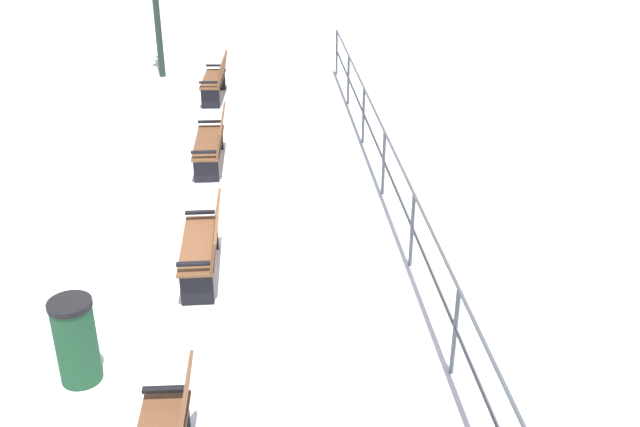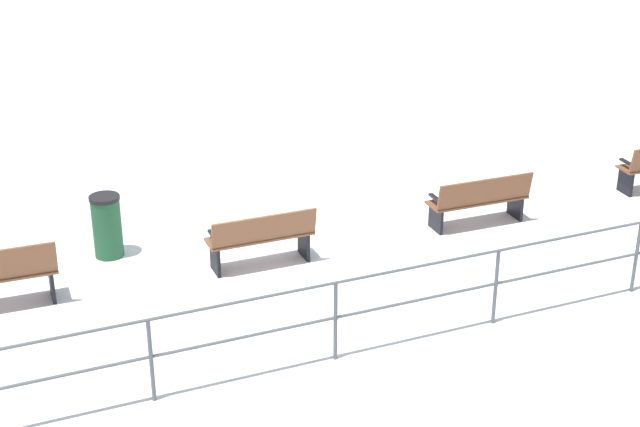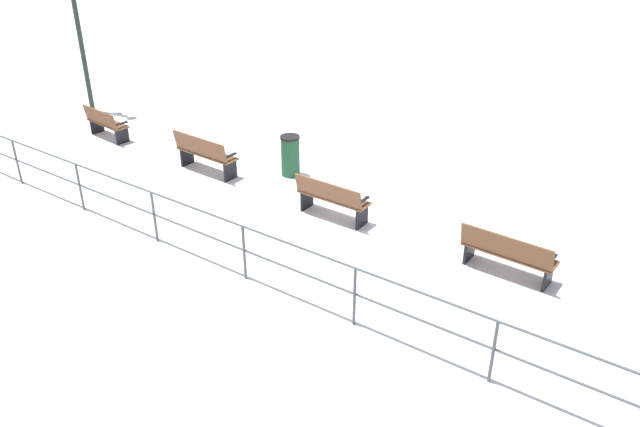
% 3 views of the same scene
% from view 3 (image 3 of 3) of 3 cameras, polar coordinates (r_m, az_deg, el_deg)
% --- Properties ---
extents(ground_plane, '(80.00, 80.00, 0.00)m').
position_cam_3_polar(ground_plane, '(13.56, 1.46, -0.13)').
color(ground_plane, white).
rests_on(ground_plane, ground).
extents(bench_second, '(0.56, 1.68, 0.88)m').
position_cam_3_polar(bench_second, '(11.84, 16.24, -3.36)').
color(bench_second, brown).
rests_on(bench_second, ground).
extents(bench_third, '(0.52, 1.59, 0.89)m').
position_cam_3_polar(bench_third, '(13.20, 1.04, 1.39)').
color(bench_third, brown).
rests_on(bench_third, ground).
extents(bench_fourth, '(0.55, 1.67, 0.96)m').
position_cam_3_polar(bench_fourth, '(15.48, -10.16, 5.27)').
color(bench_fourth, brown).
rests_on(bench_fourth, ground).
extents(bench_fifth, '(0.61, 1.42, 0.85)m').
position_cam_3_polar(bench_fifth, '(18.25, -18.41, 7.60)').
color(bench_fifth, brown).
rests_on(bench_fifth, ground).
extents(lamppost_middle, '(0.30, 0.94, 4.38)m').
position_cam_3_polar(lamppost_middle, '(20.05, -20.85, 16.70)').
color(lamppost_middle, '#1E2D23').
rests_on(lamppost_middle, ground).
extents(waterfront_railing, '(0.05, 18.21, 1.08)m').
position_cam_3_polar(waterfront_railing, '(11.20, -6.77, -2.57)').
color(waterfront_railing, '#4C5156').
rests_on(waterfront_railing, ground).
extents(trash_bin, '(0.46, 0.46, 0.98)m').
position_cam_3_polar(trash_bin, '(15.18, -2.64, 5.13)').
color(trash_bin, '#1E4C2D').
rests_on(trash_bin, ground).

